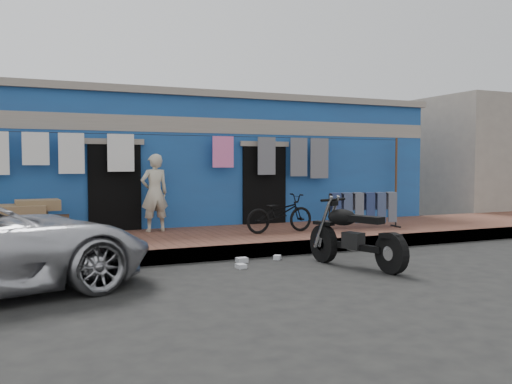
% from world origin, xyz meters
% --- Properties ---
extents(ground, '(80.00, 80.00, 0.00)m').
position_xyz_m(ground, '(0.00, 0.00, 0.00)').
color(ground, black).
rests_on(ground, ground).
extents(sidewalk, '(28.00, 3.00, 0.25)m').
position_xyz_m(sidewalk, '(0.00, 3.00, 0.12)').
color(sidewalk, brown).
rests_on(sidewalk, ground).
extents(curb, '(28.00, 0.10, 0.25)m').
position_xyz_m(curb, '(0.00, 1.55, 0.12)').
color(curb, gray).
rests_on(curb, ground).
extents(building, '(12.20, 5.20, 3.36)m').
position_xyz_m(building, '(-0.00, 6.99, 1.69)').
color(building, navy).
rests_on(building, ground).
extents(neighbor_right, '(6.00, 5.00, 3.80)m').
position_xyz_m(neighbor_right, '(11.00, 7.00, 1.90)').
color(neighbor_right, '#9E9384').
rests_on(neighbor_right, ground).
extents(clothesline, '(10.06, 0.06, 2.10)m').
position_xyz_m(clothesline, '(-0.70, 4.25, 1.78)').
color(clothesline, brown).
rests_on(clothesline, sidewalk).
extents(seated_person, '(0.63, 0.46, 1.64)m').
position_xyz_m(seated_person, '(-1.46, 4.00, 1.07)').
color(seated_person, beige).
rests_on(seated_person, sidewalk).
extents(bicycle, '(1.53, 0.60, 0.98)m').
position_xyz_m(bicycle, '(0.89, 2.80, 0.74)').
color(bicycle, black).
rests_on(bicycle, sidewalk).
extents(motorcycle, '(1.64, 2.06, 1.10)m').
position_xyz_m(motorcycle, '(0.89, 0.02, 0.55)').
color(motorcycle, black).
rests_on(motorcycle, ground).
extents(charpoy, '(2.30, 1.38, 0.71)m').
position_xyz_m(charpoy, '(-4.20, 3.76, 0.61)').
color(charpoy, brown).
rests_on(charpoy, sidewalk).
extents(jeans_rack, '(1.81, 0.86, 0.82)m').
position_xyz_m(jeans_rack, '(2.94, 2.76, 0.66)').
color(jeans_rack, black).
rests_on(jeans_rack, sidewalk).
extents(litter_a, '(0.19, 0.15, 0.08)m').
position_xyz_m(litter_a, '(-0.62, 1.20, 0.04)').
color(litter_a, silver).
rests_on(litter_a, ground).
extents(litter_b, '(0.18, 0.19, 0.08)m').
position_xyz_m(litter_b, '(0.06, 1.20, 0.04)').
color(litter_b, silver).
rests_on(litter_b, ground).
extents(litter_c, '(0.15, 0.18, 0.07)m').
position_xyz_m(litter_c, '(-0.82, 0.73, 0.03)').
color(litter_c, silver).
rests_on(litter_c, ground).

